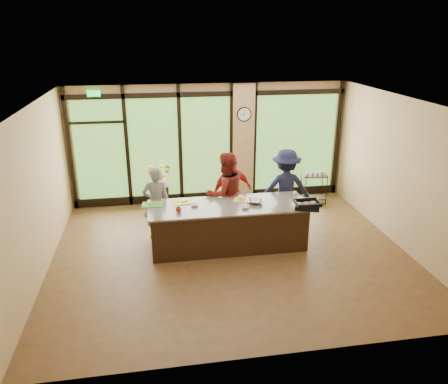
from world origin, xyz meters
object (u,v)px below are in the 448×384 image
object	(u,v)px
cook_right	(285,188)
roasting_pan	(307,206)
island_base	(228,227)
bar_cart	(314,185)
flower_stand	(161,199)
cook_left	(156,203)

from	to	relation	value
cook_right	roasting_pan	xyz separation A→B (m)	(0.05, -1.28, 0.07)
island_base	bar_cart	distance (m)	3.25
roasting_pan	flower_stand	distance (m)	3.71
island_base	flower_stand	bearing A→B (deg)	123.92
cook_left	bar_cart	bearing A→B (deg)	-169.37
island_base	cook_right	size ratio (longest dim) A/B	1.74
cook_right	roasting_pan	size ratio (longest dim) A/B	3.80
island_base	cook_left	world-z (taller)	cook_left
cook_left	roasting_pan	size ratio (longest dim) A/B	3.37
flower_stand	bar_cart	size ratio (longest dim) A/B	0.87
flower_stand	bar_cart	distance (m)	3.88
island_base	cook_right	world-z (taller)	cook_right
cook_left	flower_stand	distance (m)	1.33
bar_cart	cook_right	bearing A→B (deg)	-125.46
cook_left	roasting_pan	world-z (taller)	cook_left
cook_left	flower_stand	bearing A→B (deg)	-102.89
bar_cart	island_base	bearing A→B (deg)	-133.13
roasting_pan	flower_stand	size ratio (longest dim) A/B	0.63
cook_right	flower_stand	xyz separation A→B (m)	(-2.75, 1.09, -0.52)
bar_cart	cook_left	bearing A→B (deg)	-152.67
island_base	flower_stand	xyz separation A→B (m)	(-1.30, 1.93, -0.07)
island_base	roasting_pan	world-z (taller)	roasting_pan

